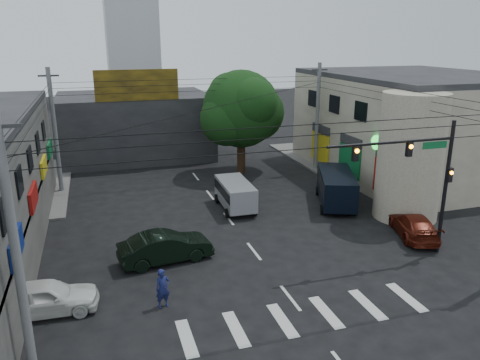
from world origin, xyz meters
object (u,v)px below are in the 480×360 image
utility_pole_far_left (55,132)px  dark_sedan (166,247)px  street_tree (241,109)px  white_compact (45,297)px  utility_pole_far_right (317,118)px  silver_minivan (235,196)px  navy_van (336,189)px  traffic_officer (163,288)px  utility_pole_near_left (15,248)px  traffic_gantry (421,169)px  maroon_sedan (413,225)px

utility_pole_far_left → dark_sedan: bearing=-67.2°
street_tree → white_compact: 23.47m
utility_pole_far_right → silver_minivan: size_ratio=2.06×
utility_pole_far_left → utility_pole_far_right: size_ratio=1.00×
street_tree → white_compact: street_tree is taller
street_tree → navy_van: street_tree is taller
street_tree → navy_van: size_ratio=1.43×
utility_pole_far_right → utility_pole_far_left: bearing=180.0°
navy_van → traffic_officer: (-13.37, -9.40, -0.26)m
street_tree → silver_minivan: 9.97m
utility_pole_near_left → street_tree: bearing=56.0°
navy_van → traffic_gantry: bearing=-158.4°
utility_pole_near_left → navy_van: size_ratio=1.51×
utility_pole_near_left → dark_sedan: utility_pole_near_left is taller
street_tree → maroon_sedan: street_tree is taller
traffic_gantry → traffic_officer: size_ratio=4.09×
dark_sedan → maroon_sedan: size_ratio=0.99×
dark_sedan → white_compact: 6.46m
utility_pole_near_left → dark_sedan: bearing=49.7°
utility_pole_near_left → navy_van: utility_pole_near_left is taller
dark_sedan → traffic_officer: (-0.77, -4.28, 0.09)m
traffic_officer → utility_pole_near_left: bearing=-165.9°
maroon_sedan → navy_van: navy_van is taller
dark_sedan → traffic_officer: traffic_officer is taller
white_compact → maroon_sedan: size_ratio=0.88×
traffic_gantry → dark_sedan: bearing=165.3°
utility_pole_near_left → utility_pole_far_right: 29.35m
silver_minivan → navy_van: navy_van is taller
utility_pole_far_right → dark_sedan: 20.85m
traffic_officer → navy_van: bearing=22.6°
silver_minivan → traffic_officer: bearing=150.4°
utility_pole_near_left → utility_pole_far_left: same height
traffic_gantry → white_compact: (-18.12, 0.00, -4.09)m
utility_pole_near_left → white_compact: (0.20, 3.50, -3.86)m
white_compact → silver_minivan: 14.82m
white_compact → navy_van: (18.16, 8.40, 0.40)m
street_tree → dark_sedan: street_tree is taller
white_compact → navy_van: bearing=-62.3°
traffic_gantry → traffic_officer: 13.94m
white_compact → navy_van: size_ratio=0.72×
utility_pole_near_left → traffic_officer: 6.71m
navy_van → dark_sedan: bearing=134.0°
street_tree → maroon_sedan: bearing=-70.7°
traffic_gantry → traffic_officer: bearing=-175.7°
utility_pole_far_left → dark_sedan: 15.36m
utility_pole_near_left → maroon_sedan: 21.20m
utility_pole_far_left → dark_sedan: size_ratio=1.84×
traffic_gantry → dark_sedan: (-12.56, 3.29, -4.04)m
maroon_sedan → traffic_officer: bearing=29.8°
street_tree → traffic_officer: 21.74m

